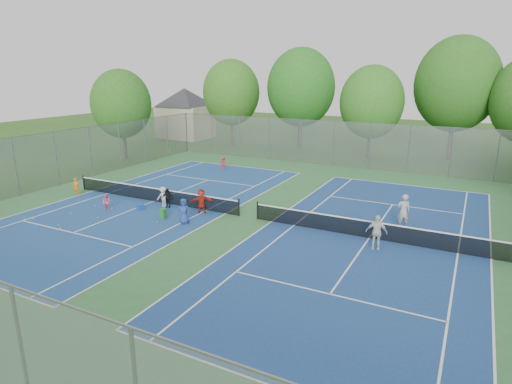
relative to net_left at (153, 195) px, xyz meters
The scene contains 37 objects.
ground 7.01m from the net_left, ahead, with size 120.00×120.00×0.00m, color #2A541A.
court_pad 7.01m from the net_left, ahead, with size 32.00×32.00×0.01m, color #316938.
court_left 0.44m from the net_left, ahead, with size 10.97×23.77×0.01m, color navy.
court_right 14.01m from the net_left, ahead, with size 10.97×23.77×0.01m, color navy.
net_left is the anchor object (origin of this frame).
net_right 14.00m from the net_left, ahead, with size 12.87×0.10×0.91m, color black.
fence_north 17.53m from the net_left, 66.37° to the left, with size 32.00×0.10×4.00m, color gray.
fence_west 9.13m from the net_left, behind, with size 32.00×0.10×4.00m, color gray.
house 28.55m from the net_left, 122.01° to the left, with size 11.03×11.03×7.30m.
tree_nw 23.72m from the net_left, 107.65° to the left, with size 6.40×6.40×9.58m.
tree_nl 23.81m from the net_left, 87.51° to the left, with size 7.20×7.20×10.69m.
tree_nc 23.38m from the net_left, 66.80° to the left, with size 6.00×6.00×8.85m.
tree_nr 29.59m from the net_left, 56.31° to the left, with size 7.60×7.60×11.42m.
tree_side_w 16.34m from the net_left, 140.19° to the left, with size 5.60×5.60×8.47m.
ball_crate 1.77m from the net_left, 77.27° to the right, with size 0.38×0.38×0.33m, color #163EAA.
ball_hopper 3.70m from the net_left, 41.27° to the right, with size 0.32×0.32×0.63m, color #227F2E.
student_a 5.68m from the net_left, 165.76° to the right, with size 0.46×0.30×1.26m, color orange.
student_b 3.05m from the net_left, 115.65° to the right, with size 0.50×0.39×1.04m, color #EA5B7E.
student_c 1.45m from the net_left, 24.59° to the right, with size 0.84×0.48×1.30m, color beige.
student_d 1.76m from the net_left, 20.05° to the right, with size 0.72×0.30×1.23m, color black.
student_e 5.02m from the net_left, 30.34° to the right, with size 0.71×0.46×1.46m, color navy.
student_f 4.24m from the net_left, ahead, with size 1.40×0.45×1.51m, color #A02416.
child_far_baseline 10.29m from the net_left, 95.32° to the left, with size 0.71×0.41×1.10m, color red.
instructor 15.41m from the net_left, ahead, with size 0.71×0.46×1.93m, color #98989B.
teen_court_b 14.61m from the net_left, ahead, with size 0.99×0.41×1.69m, color silver.
tennis_ball_0 2.46m from the net_left, 132.94° to the right, with size 0.07×0.07×0.07m, color #D3E535.
tennis_ball_1 3.24m from the net_left, 35.60° to the right, with size 0.07×0.07×0.07m, color #BCDB32.
tennis_ball_2 2.97m from the net_left, 133.78° to the right, with size 0.07×0.07×0.07m, color #A8C12C.
tennis_ball_3 7.05m from the net_left, 122.86° to the right, with size 0.07×0.07×0.07m, color #CBEC36.
tennis_ball_4 4.17m from the net_left, 99.08° to the right, with size 0.07×0.07×0.07m, color #B4D130.
tennis_ball_5 7.51m from the net_left, 123.81° to the right, with size 0.07×0.07×0.07m, color #B8CF30.
tennis_ball_6 3.63m from the net_left, 134.81° to the right, with size 0.07×0.07×0.07m, color #ABC12C.
tennis_ball_7 5.09m from the net_left, 122.00° to the right, with size 0.07×0.07×0.07m, color #CBD832.
tennis_ball_8 6.38m from the net_left, 100.23° to the right, with size 0.07×0.07×0.07m, color #EEF338.
tennis_ball_9 2.77m from the net_left, 117.42° to the right, with size 0.07×0.07×0.07m, color #D5E234.
tennis_ball_10 4.35m from the net_left, 47.04° to the right, with size 0.07×0.07×0.07m, color yellow.
tennis_ball_11 6.24m from the net_left, 104.72° to the right, with size 0.07×0.07×0.07m, color #CFE134.
Camera 1 is at (11.19, -20.65, 8.16)m, focal length 30.00 mm.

